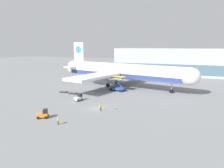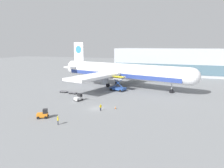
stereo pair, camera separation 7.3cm
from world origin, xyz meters
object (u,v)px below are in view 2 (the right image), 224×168
Objects in this scene: airplane_main at (120,72)px; traffic_cone_near at (115,107)px; baggage_tug_foreground at (79,98)px; baggage_dolly_second at (73,93)px; ground_crew_near at (58,120)px; baggage_dolly_lead at (64,91)px; scissor_lift_loader at (118,85)px; baggage_tug_mid at (43,114)px; ground_crew_far at (101,107)px.

airplane_main reaches higher than traffic_cone_near.
baggage_tug_foreground is 0.73× the size of baggage_dolly_second.
airplane_main is 43.70m from ground_crew_near.
baggage_tug_foreground is 0.73× the size of baggage_dolly_lead.
traffic_cone_near is at bearing -28.95° from baggage_dolly_second.
scissor_lift_loader reaches higher than baggage_dolly_second.
baggage_tug_mid is 0.76× the size of baggage_dolly_lead.
airplane_main is 15.34× the size of baggage_dolly_second.
ground_crew_near is at bearing -51.56° from baggage_tug_mid.
baggage_tug_mid is 26.24m from baggage_dolly_lead.
ground_crew_far reaches higher than traffic_cone_near.
baggage_tug_mid is 1.70× the size of ground_crew_far.
airplane_main is 32.46m from ground_crew_far.
baggage_tug_foreground is at bearing -47.67° from baggage_dolly_second.
baggage_tug_foreground is 3.54× the size of traffic_cone_near.
airplane_main reaches higher than ground_crew_far.
traffic_cone_near is (6.59, -21.17, -1.57)m from scissor_lift_loader.
baggage_dolly_second is at bearing 56.62° from baggage_tug_foreground.
baggage_dolly_second is 2.01× the size of ground_crew_near.
baggage_dolly_second is 2.25× the size of ground_crew_far.
baggage_tug_foreground is at bearing -85.61° from airplane_main.
ground_crew_near is (11.76, -25.71, 0.71)m from baggage_dolly_second.
airplane_main is 21.23m from baggage_dolly_second.
ground_crew_far is at bearing -136.19° from traffic_cone_near.
ground_crew_far is (9.74, 9.44, 0.09)m from baggage_tug_mid.
traffic_cone_near is (22.91, -11.94, -0.01)m from baggage_dolly_lead.
airplane_main is at bearing -45.73° from ground_crew_near.
airplane_main is at bearing 56.31° from baggage_tug_mid.
scissor_lift_loader is at bearing 107.29° from traffic_cone_near.
baggage_tug_foreground reaches higher than ground_crew_far.
baggage_tug_foreground is at bearing 89.72° from ground_crew_far.
baggage_tug_mid is at bearing 168.13° from ground_crew_far.
traffic_cone_near is (12.72, -3.97, -0.50)m from baggage_tug_foreground.
airplane_main is 25.71m from baggage_tug_foreground.
baggage_dolly_lead is 4.09m from baggage_dolly_second.
baggage_dolly_lead is (-10.19, 7.96, -0.49)m from baggage_tug_foreground.
scissor_lift_loader is at bearing -61.87° from airplane_main.
baggage_tug_foreground reaches higher than baggage_dolly_lead.
ground_crew_far is at bearing -67.19° from scissor_lift_loader.
baggage_dolly_second is at bearing -9.74° from baggage_dolly_lead.
ground_crew_near reaches higher than baggage_dolly_lead.
baggage_tug_foreground is 16.16m from baggage_tug_mid.
baggage_dolly_second is (-6.29, 23.32, -0.49)m from baggage_tug_mid.
airplane_main is at bearing 51.16° from baggage_dolly_lead.
airplane_main is at bearing 44.18° from ground_crew_far.
baggage_tug_foreground is (-4.20, -24.87, -4.96)m from airplane_main.
scissor_lift_loader is 18.29m from baggage_tug_foreground.
ground_crew_far is 4.02m from traffic_cone_near.
baggage_dolly_second is (-12.31, -10.03, -1.56)m from scissor_lift_loader.
scissor_lift_loader is 33.92m from baggage_tug_mid.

